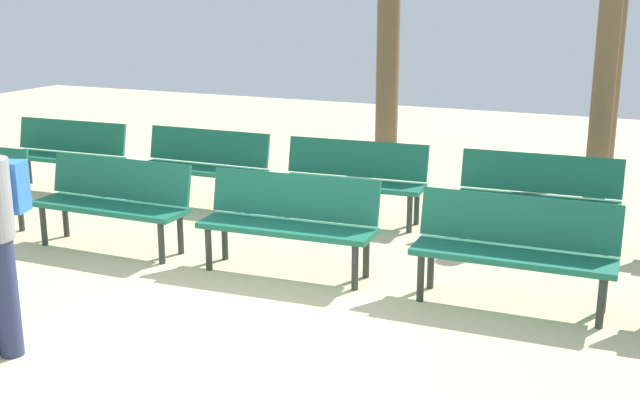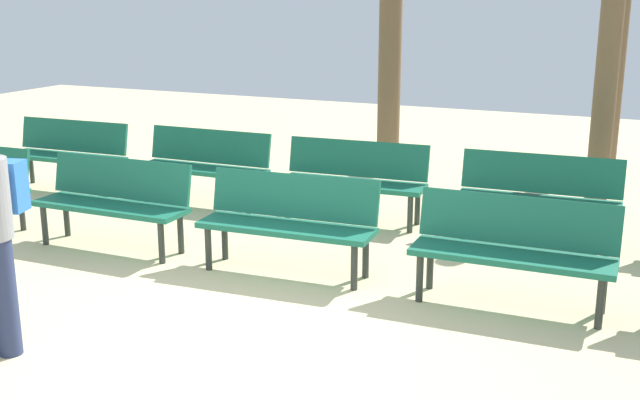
% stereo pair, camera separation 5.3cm
% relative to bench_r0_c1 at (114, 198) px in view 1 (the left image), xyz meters
% --- Properties ---
extents(ground_plane, '(24.33, 24.33, 0.00)m').
position_rel_bench_r0_c1_xyz_m(ground_plane, '(1.95, -1.53, -0.50)').
color(ground_plane, beige).
extents(bench_r0_c1, '(1.60, 0.49, 0.87)m').
position_rel_bench_r0_c1_xyz_m(bench_r0_c1, '(0.00, 0.00, 0.00)').
color(bench_r0_c1, '#19664C').
rests_on(bench_r0_c1, ground_plane).
extents(bench_r0_c2, '(1.62, 0.57, 0.87)m').
position_rel_bench_r0_c1_xyz_m(bench_r0_c2, '(1.88, 0.07, 0.00)').
color(bench_r0_c2, '#19664C').
rests_on(bench_r0_c2, ground_plane).
extents(bench_r0_c3, '(1.61, 0.52, 0.87)m').
position_rel_bench_r0_c1_xyz_m(bench_r0_c3, '(3.87, 0.10, 0.00)').
color(bench_r0_c3, '#19664C').
rests_on(bench_r0_c3, ground_plane).
extents(bench_r1_c0, '(1.62, 0.55, 0.87)m').
position_rel_bench_r0_c1_xyz_m(bench_r1_c0, '(-2.04, 1.67, 0.00)').
color(bench_r1_c0, '#19664C').
rests_on(bench_r1_c0, ground_plane).
extents(bench_r1_c1, '(1.61, 0.50, 0.87)m').
position_rel_bench_r0_c1_xyz_m(bench_r1_c1, '(-0.08, 1.79, 0.00)').
color(bench_r1_c1, '#19664C').
rests_on(bench_r1_c1, ground_plane).
extents(bench_r1_c2, '(1.63, 0.58, 0.87)m').
position_rel_bench_r0_c1_xyz_m(bench_r1_c2, '(1.80, 1.84, 0.00)').
color(bench_r1_c2, '#19664C').
rests_on(bench_r1_c2, ground_plane).
extents(bench_r1_c3, '(1.62, 0.56, 0.87)m').
position_rel_bench_r0_c1_xyz_m(bench_r1_c3, '(3.78, 1.91, 0.00)').
color(bench_r1_c3, '#19664C').
rests_on(bench_r1_c3, ground_plane).
extents(tree_1, '(0.25, 0.25, 2.61)m').
position_rel_bench_r0_c1_xyz_m(tree_1, '(4.21, 3.29, 0.80)').
color(tree_1, brown).
rests_on(tree_1, ground_plane).
extents(tree_2, '(0.31, 0.31, 2.55)m').
position_rel_bench_r0_c1_xyz_m(tree_2, '(1.33, 4.28, 0.77)').
color(tree_2, brown).
rests_on(tree_2, ground_plane).
extents(tree_3, '(0.25, 0.25, 3.45)m').
position_rel_bench_r0_c1_xyz_m(tree_3, '(4.15, 5.42, 1.22)').
color(tree_3, brown).
rests_on(tree_3, ground_plane).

